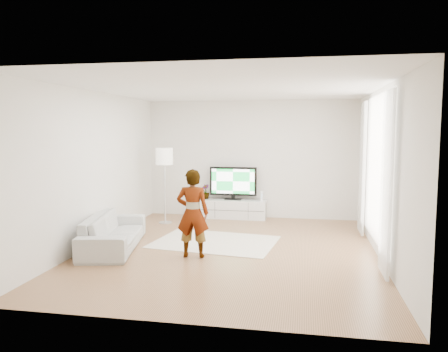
% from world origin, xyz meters
% --- Properties ---
extents(floor, '(6.00, 6.00, 0.00)m').
position_xyz_m(floor, '(0.00, 0.00, 0.00)').
color(floor, '#A9774C').
rests_on(floor, ground).
extents(ceiling, '(6.00, 6.00, 0.00)m').
position_xyz_m(ceiling, '(0.00, 0.00, 2.80)').
color(ceiling, white).
rests_on(ceiling, wall_back).
extents(wall_left, '(0.02, 6.00, 2.80)m').
position_xyz_m(wall_left, '(-2.50, 0.00, 1.40)').
color(wall_left, silver).
rests_on(wall_left, floor).
extents(wall_right, '(0.02, 6.00, 2.80)m').
position_xyz_m(wall_right, '(2.50, 0.00, 1.40)').
color(wall_right, silver).
rests_on(wall_right, floor).
extents(wall_back, '(5.00, 0.02, 2.80)m').
position_xyz_m(wall_back, '(0.00, 3.00, 1.40)').
color(wall_back, silver).
rests_on(wall_back, floor).
extents(wall_front, '(5.00, 0.02, 2.80)m').
position_xyz_m(wall_front, '(0.00, -3.00, 1.40)').
color(wall_front, silver).
rests_on(wall_front, floor).
extents(window, '(0.01, 2.60, 2.50)m').
position_xyz_m(window, '(2.48, 0.30, 1.45)').
color(window, white).
rests_on(window, wall_right).
extents(curtain_near, '(0.04, 0.70, 2.60)m').
position_xyz_m(curtain_near, '(2.40, -1.00, 1.35)').
color(curtain_near, white).
rests_on(curtain_near, floor).
extents(curtain_far, '(0.04, 0.70, 2.60)m').
position_xyz_m(curtain_far, '(2.40, 1.60, 1.35)').
color(curtain_far, white).
rests_on(curtain_far, floor).
extents(media_console, '(1.58, 0.45, 0.45)m').
position_xyz_m(media_console, '(-0.40, 2.76, 0.22)').
color(media_console, silver).
rests_on(media_console, floor).
extents(television, '(1.12, 0.22, 0.78)m').
position_xyz_m(television, '(-0.40, 2.79, 0.87)').
color(television, black).
rests_on(television, media_console).
extents(game_console, '(0.05, 0.15, 0.21)m').
position_xyz_m(game_console, '(0.30, 2.76, 0.55)').
color(game_console, white).
rests_on(game_console, media_console).
extents(potted_plant, '(0.26, 0.26, 0.35)m').
position_xyz_m(potted_plant, '(-1.07, 2.77, 0.62)').
color(potted_plant, '#3F7238').
rests_on(potted_plant, media_console).
extents(rug, '(2.41, 1.87, 0.01)m').
position_xyz_m(rug, '(-0.36, 0.47, 0.01)').
color(rug, beige).
rests_on(rug, floor).
extents(player, '(0.56, 0.40, 1.46)m').
position_xyz_m(player, '(-0.53, -0.54, 0.74)').
color(player, '#334772').
rests_on(player, rug).
extents(sofa, '(1.20, 2.18, 0.60)m').
position_xyz_m(sofa, '(-2.05, -0.26, 0.30)').
color(sofa, '#B4B5B0').
rests_on(sofa, floor).
extents(floor_lamp, '(0.38, 0.38, 1.70)m').
position_xyz_m(floor_lamp, '(-1.82, 1.94, 1.44)').
color(floor_lamp, silver).
rests_on(floor_lamp, floor).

